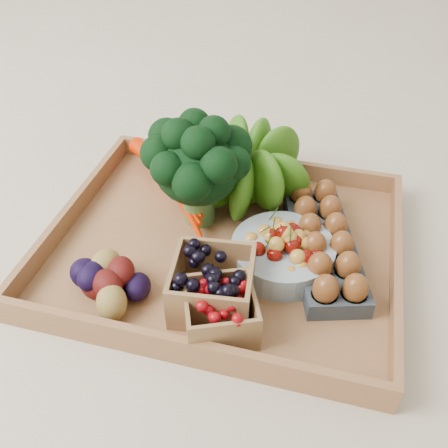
% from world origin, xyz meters
% --- Properties ---
extents(ground, '(4.00, 4.00, 0.00)m').
position_xyz_m(ground, '(0.00, 0.00, 0.00)').
color(ground, beige).
rests_on(ground, ground).
extents(tray, '(0.55, 0.45, 0.01)m').
position_xyz_m(tray, '(0.00, 0.00, 0.01)').
color(tray, '#9A6940').
rests_on(tray, ground).
extents(carrots, '(0.21, 0.15, 0.05)m').
position_xyz_m(carrots, '(-0.12, 0.10, 0.04)').
color(carrots, red).
rests_on(carrots, tray).
extents(lettuce, '(0.14, 0.14, 0.14)m').
position_xyz_m(lettuce, '(0.00, 0.13, 0.09)').
color(lettuce, '#21590D').
rests_on(lettuce, tray).
extents(broccoli, '(0.18, 0.18, 0.14)m').
position_xyz_m(broccoli, '(-0.06, 0.05, 0.09)').
color(broccoli, black).
rests_on(broccoli, tray).
extents(cherry_bowl, '(0.16, 0.16, 0.04)m').
position_xyz_m(cherry_bowl, '(0.10, -0.02, 0.04)').
color(cherry_bowl, '#8C9EA5').
rests_on(cherry_bowl, tray).
extents(egg_carton, '(0.16, 0.28, 0.03)m').
position_xyz_m(egg_carton, '(0.16, 0.02, 0.03)').
color(egg_carton, '#343C43').
rests_on(egg_carton, tray).
extents(potatoes, '(0.13, 0.13, 0.08)m').
position_xyz_m(potatoes, '(-0.14, -0.14, 0.05)').
color(potatoes, '#3F0B0A').
rests_on(potatoes, tray).
extents(punnet_blackberry, '(0.12, 0.12, 0.08)m').
position_xyz_m(punnet_blackberry, '(0.02, -0.12, 0.05)').
color(punnet_blackberry, black).
rests_on(punnet_blackberry, tray).
extents(punnet_raspberry, '(0.12, 0.12, 0.06)m').
position_xyz_m(punnet_raspberry, '(0.04, -0.16, 0.05)').
color(punnet_raspberry, maroon).
rests_on(punnet_raspberry, tray).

